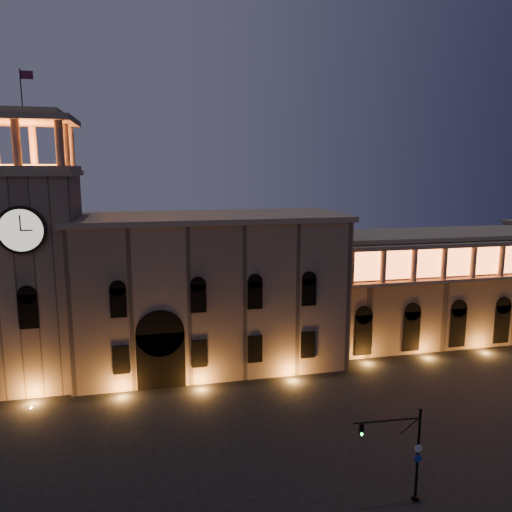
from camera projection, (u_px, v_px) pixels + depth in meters
name	position (u px, v px, depth m)	size (l,w,h in m)	color
ground	(275.00, 466.00, 38.67)	(160.00, 160.00, 0.00)	black
government_building	(209.00, 291.00, 57.76)	(30.80, 12.80, 17.60)	#876D58
clock_tower	(35.00, 268.00, 52.19)	(9.80, 9.80, 32.40)	#876D58
colonnade_wing	(458.00, 284.00, 67.33)	(40.60, 11.50, 14.50)	#826853
traffic_light	(406.00, 454.00, 33.94)	(4.98, 0.67, 6.84)	black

